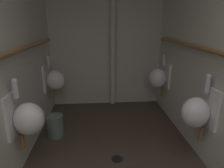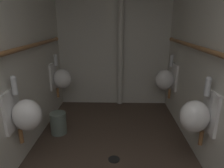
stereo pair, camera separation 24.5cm
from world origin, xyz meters
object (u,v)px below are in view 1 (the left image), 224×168
at_px(urinal_right_far, 159,78).
at_px(urinal_right_mid, 197,111).
at_px(urinal_left_far, 54,80).
at_px(standpipe_back_wall, 113,39).
at_px(waste_bin, 55,126).
at_px(urinal_left_mid, 27,118).
at_px(floor_drain, 117,159).

bearing_deg(urinal_right_far, urinal_right_mid, -90.00).
bearing_deg(urinal_left_far, urinal_right_mid, -37.60).
relative_size(urinal_right_far, standpipe_back_wall, 0.30).
bearing_deg(urinal_right_far, urinal_left_far, -180.00).
distance_m(urinal_right_far, standpipe_back_wall, 1.08).
bearing_deg(urinal_right_far, waste_bin, -158.04).
bearing_deg(urinal_left_mid, urinal_right_far, 37.94).
relative_size(urinal_right_far, waste_bin, 2.37).
distance_m(urinal_left_mid, urinal_right_mid, 1.77).
relative_size(urinal_left_mid, urinal_right_far, 1.00).
relative_size(standpipe_back_wall, floor_drain, 17.90).
bearing_deg(standpipe_back_wall, urinal_left_far, -157.21).
xyz_separation_m(urinal_left_far, waste_bin, (0.11, -0.67, -0.49)).
distance_m(urinal_left_far, standpipe_back_wall, 1.26).
distance_m(urinal_left_mid, floor_drain, 1.13).
height_order(urinal_right_mid, standpipe_back_wall, standpipe_back_wall).
bearing_deg(urinal_right_mid, standpipe_back_wall, 113.16).
height_order(urinal_left_far, urinal_right_mid, same).
distance_m(urinal_left_far, waste_bin, 0.84).
xyz_separation_m(standpipe_back_wall, waste_bin, (-0.90, -1.09, -1.12)).
distance_m(floor_drain, waste_bin, 1.01).
relative_size(urinal_left_far, waste_bin, 2.37).
xyz_separation_m(urinal_left_far, urinal_right_mid, (1.77, -1.36, 0.00)).
xyz_separation_m(urinal_left_mid, floor_drain, (0.92, 0.14, -0.64)).
relative_size(urinal_left_mid, waste_bin, 2.37).
xyz_separation_m(urinal_left_mid, urinal_left_far, (0.00, 1.38, 0.00)).
height_order(urinal_left_mid, waste_bin, urinal_left_mid).
xyz_separation_m(urinal_left_far, urinal_right_far, (1.77, 0.00, 0.00)).
relative_size(urinal_left_far, urinal_right_far, 1.00).
distance_m(urinal_right_mid, floor_drain, 1.07).
xyz_separation_m(urinal_left_far, standpipe_back_wall, (1.01, 0.42, 0.63)).
height_order(urinal_right_far, standpipe_back_wall, standpipe_back_wall).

